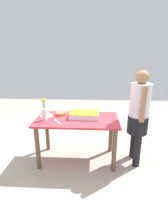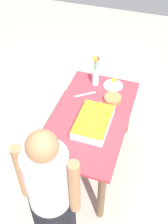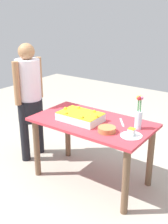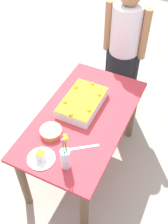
# 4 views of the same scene
# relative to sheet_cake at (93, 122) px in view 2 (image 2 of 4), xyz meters

# --- Properties ---
(ground_plane) EXTENTS (8.00, 8.00, 0.00)m
(ground_plane) POSITION_rel_sheet_cake_xyz_m (-0.11, -0.06, -0.78)
(ground_plane) COLOR #A9A393
(dining_table) EXTENTS (1.30, 0.72, 0.73)m
(dining_table) POSITION_rel_sheet_cake_xyz_m (-0.11, -0.06, -0.18)
(dining_table) COLOR #C4343F
(dining_table) RESTS_ON ground_plane
(sheet_cake) EXTENTS (0.46, 0.30, 0.11)m
(sheet_cake) POSITION_rel_sheet_cake_xyz_m (0.00, 0.00, 0.00)
(sheet_cake) COLOR white
(sheet_cake) RESTS_ON dining_table
(serving_plate_with_slice) EXTENTS (0.21, 0.21, 0.08)m
(serving_plate_with_slice) POSITION_rel_sheet_cake_xyz_m (-0.63, 0.03, -0.03)
(serving_plate_with_slice) COLOR white
(serving_plate_with_slice) RESTS_ON dining_table
(cake_knife) EXTENTS (0.15, 0.20, 0.00)m
(cake_knife) POSITION_rel_sheet_cake_xyz_m (-0.39, -0.21, -0.04)
(cake_knife) COLOR silver
(cake_knife) RESTS_ON dining_table
(flower_vase) EXTENTS (0.07, 0.07, 0.35)m
(flower_vase) POSITION_rel_sheet_cake_xyz_m (-0.60, -0.16, 0.10)
(flower_vase) COLOR white
(flower_vase) RESTS_ON dining_table
(fruit_bowl) EXTENTS (0.18, 0.18, 0.05)m
(fruit_bowl) POSITION_rel_sheet_cake_xyz_m (-0.39, 0.09, -0.02)
(fruit_bowl) COLOR #B77644
(fruit_bowl) RESTS_ON dining_table
(person_standing) EXTENTS (0.31, 0.45, 1.49)m
(person_standing) POSITION_rel_sheet_cake_xyz_m (0.84, -0.07, 0.07)
(person_standing) COLOR black
(person_standing) RESTS_ON ground_plane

